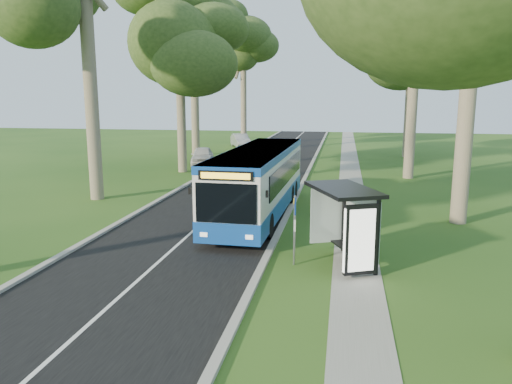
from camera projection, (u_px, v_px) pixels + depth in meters
The scene contains 17 objects.
ground at pixel (268, 256), 17.31m from camera, with size 120.00×120.00×0.00m, color #244A17.
road at pixel (233, 196), 27.57m from camera, with size 7.00×100.00×0.02m, color black.
kerb_east at pixel (296, 197), 26.96m from camera, with size 0.25×100.00×0.12m, color #9E9B93.
kerb_west at pixel (172, 193), 28.15m from camera, with size 0.25×100.00×0.12m, color #9E9B93.
centre_line at pixel (233, 196), 27.56m from camera, with size 0.12×100.00×0.01m, color white.
footpath at pixel (352, 200), 26.46m from camera, with size 1.50×100.00×0.02m, color gray.
bus at pixel (259, 182), 22.76m from camera, with size 2.78×11.72×3.09m.
bus_stop_sign at pixel (295, 222), 16.16m from camera, with size 0.11×0.33×2.32m.
bus_shelter at pixel (347, 214), 15.73m from camera, with size 2.70×3.40×2.58m.
litter_bin at pixel (325, 206), 22.98m from camera, with size 0.54×0.54×0.94m.
car_white at pixel (202, 156), 39.77m from camera, with size 1.69×4.21×1.43m, color silver.
car_silver at pixel (241, 140), 53.29m from camera, with size 1.48×4.26×1.40m, color #A5A8AD.
tree_west_c at pixel (179, 33), 34.38m from camera, with size 5.20×5.20×13.07m.
tree_west_d at pixel (193, 8), 43.75m from camera, with size 5.20×5.20×17.59m.
tree_west_e at pixel (243, 48), 53.48m from camera, with size 5.20×5.20×14.08m.
tree_east_c at pixel (418, 1), 31.38m from camera, with size 5.20×5.20×15.28m.
tree_east_d at pixel (412, 44), 43.06m from camera, with size 5.20×5.20×13.19m.
Camera 1 is at (2.47, -16.38, 5.51)m, focal length 35.00 mm.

